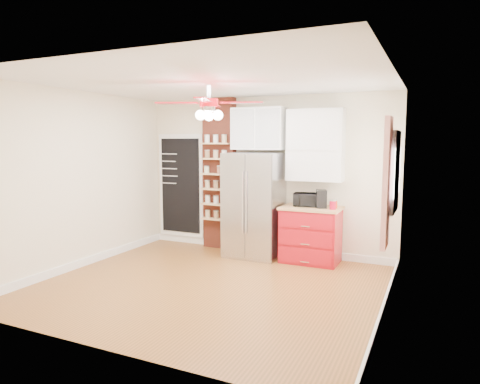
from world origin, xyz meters
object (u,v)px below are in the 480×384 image
at_px(fridge, 254,205).
at_px(red_cabinet, 311,234).
at_px(coffee_maker, 321,199).
at_px(pantry_jar_oats, 207,170).
at_px(canister_left, 333,205).
at_px(toaster_oven, 306,200).
at_px(ceiling_fan, 209,103).

bearing_deg(fridge, red_cabinet, 2.95).
bearing_deg(coffee_maker, pantry_jar_oats, 155.03).
height_order(fridge, coffee_maker, fridge).
bearing_deg(canister_left, coffee_maker, 153.32).
distance_m(coffee_maker, canister_left, 0.24).
xyz_separation_m(red_cabinet, pantry_jar_oats, (-1.96, 0.10, 0.98)).
distance_m(toaster_oven, pantry_jar_oats, 1.92).
distance_m(fridge, toaster_oven, 0.89).
bearing_deg(red_cabinet, pantry_jar_oats, 176.94).
bearing_deg(canister_left, pantry_jar_oats, 174.27).
relative_size(fridge, red_cabinet, 1.86).
height_order(toaster_oven, pantry_jar_oats, pantry_jar_oats).
bearing_deg(pantry_jar_oats, red_cabinet, -3.06).
xyz_separation_m(red_cabinet, canister_left, (0.37, -0.13, 0.51)).
height_order(ceiling_fan, toaster_oven, ceiling_fan).
bearing_deg(red_cabinet, toaster_oven, 171.41).
distance_m(red_cabinet, canister_left, 0.65).
height_order(fridge, red_cabinet, fridge).
distance_m(fridge, red_cabinet, 1.06).
bearing_deg(coffee_maker, ceiling_fan, -144.68).
xyz_separation_m(coffee_maker, pantry_jar_oats, (-2.12, 0.13, 0.39)).
relative_size(ceiling_fan, toaster_oven, 3.60).
xyz_separation_m(fridge, pantry_jar_oats, (-0.99, 0.15, 0.55)).
distance_m(toaster_oven, coffee_maker, 0.26).
bearing_deg(ceiling_fan, toaster_oven, 63.91).
xyz_separation_m(red_cabinet, ceiling_fan, (-0.92, -1.68, 1.97)).
relative_size(toaster_oven, coffee_maker, 1.38).
height_order(fridge, ceiling_fan, ceiling_fan).
bearing_deg(red_cabinet, ceiling_fan, -118.71).
relative_size(ceiling_fan, coffee_maker, 4.96).
distance_m(fridge, ceiling_fan, 2.25).
relative_size(fridge, coffee_maker, 6.20).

